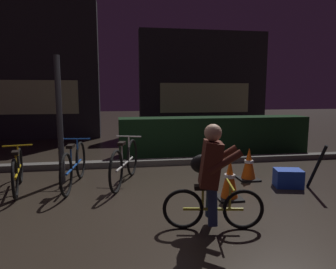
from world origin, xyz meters
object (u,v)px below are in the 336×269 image
at_px(street_post, 60,120).
at_px(traffic_cone_near, 230,180).
at_px(cyclist, 211,177).
at_px(parked_bike_center_right, 125,163).
at_px(traffic_cone_far, 249,164).
at_px(parked_bike_center_left, 74,166).
at_px(closed_umbrella, 317,167).
at_px(parked_bike_left_mid, 18,171).
at_px(blue_crate, 288,178).

height_order(street_post, traffic_cone_near, street_post).
bearing_deg(cyclist, street_post, 143.28).
bearing_deg(parked_bike_center_right, traffic_cone_far, -77.21).
distance_m(street_post, parked_bike_center_left, 0.84).
distance_m(street_post, parked_bike_center_right, 1.35).
bearing_deg(street_post, traffic_cone_near, -26.32).
xyz_separation_m(traffic_cone_near, traffic_cone_far, (0.70, 0.90, -0.01)).
height_order(parked_bike_center_left, cyclist, cyclist).
xyz_separation_m(parked_bike_center_right, closed_umbrella, (3.06, -0.90, 0.03)).
relative_size(parked_bike_center_left, traffic_cone_far, 2.86).
height_order(street_post, parked_bike_left_mid, street_post).
xyz_separation_m(traffic_cone_near, cyclist, (-0.57, -0.90, 0.33)).
height_order(street_post, cyclist, street_post).
bearing_deg(street_post, parked_bike_left_mid, -151.64).
distance_m(parked_bike_left_mid, parked_bike_center_left, 0.88).
bearing_deg(traffic_cone_far, closed_umbrella, -42.34).
bearing_deg(cyclist, traffic_cone_far, 64.92).
bearing_deg(blue_crate, parked_bike_left_mid, 172.86).
relative_size(street_post, blue_crate, 5.03).
relative_size(parked_bike_center_right, cyclist, 1.35).
height_order(parked_bike_center_left, closed_umbrella, closed_umbrella).
distance_m(cyclist, closed_umbrella, 2.36).
bearing_deg(closed_umbrella, traffic_cone_near, -87.86).
bearing_deg(parked_bike_center_left, cyclist, -131.28).
xyz_separation_m(traffic_cone_near, blue_crate, (1.19, 0.40, -0.15)).
relative_size(parked_bike_center_left, blue_crate, 3.86).
height_order(parked_bike_left_mid, parked_bike_center_left, parked_bike_center_left).
height_order(traffic_cone_near, closed_umbrella, closed_umbrella).
bearing_deg(parked_bike_center_left, parked_bike_left_mid, 99.79).
height_order(street_post, parked_bike_center_right, street_post).
bearing_deg(traffic_cone_far, traffic_cone_near, -127.95).
relative_size(street_post, parked_bike_center_left, 1.30).
bearing_deg(parked_bike_left_mid, parked_bike_center_left, -97.64).
bearing_deg(street_post, closed_umbrella, -15.46).
xyz_separation_m(parked_bike_left_mid, traffic_cone_far, (3.97, -0.06, -0.04)).
relative_size(traffic_cone_far, cyclist, 0.48).
distance_m(parked_bike_left_mid, traffic_cone_near, 3.40).
bearing_deg(traffic_cone_far, parked_bike_center_right, 176.17).
bearing_deg(traffic_cone_near, cyclist, -122.47).
bearing_deg(traffic_cone_far, parked_bike_left_mid, 179.20).
bearing_deg(parked_bike_left_mid, closed_umbrella, -111.50).
xyz_separation_m(street_post, traffic_cone_near, (2.63, -1.30, -0.81)).
relative_size(parked_bike_left_mid, traffic_cone_far, 2.55).
xyz_separation_m(traffic_cone_far, blue_crate, (0.49, -0.50, -0.14)).
height_order(street_post, blue_crate, street_post).
xyz_separation_m(parked_bike_center_left, blue_crate, (3.57, -0.62, -0.21)).
distance_m(parked_bike_center_left, closed_umbrella, 4.01).
bearing_deg(traffic_cone_near, parked_bike_center_right, 145.43).
xyz_separation_m(street_post, parked_bike_center_left, (0.25, -0.28, -0.75)).
distance_m(street_post, blue_crate, 4.04).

